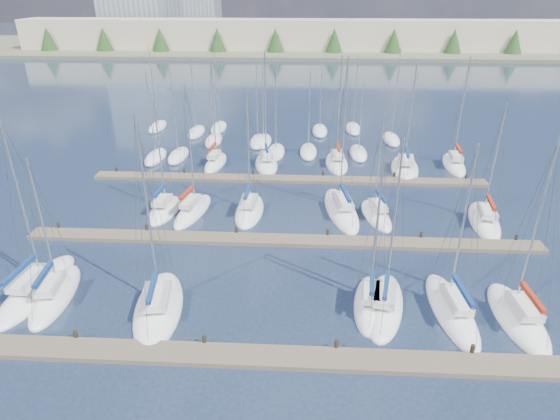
# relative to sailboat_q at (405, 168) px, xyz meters

# --- Properties ---
(ground) EXTENTS (400.00, 400.00, 0.00)m
(ground) POSITION_rel_sailboat_q_xyz_m (-13.83, 25.67, -0.17)
(ground) COLOR #243249
(ground) RESTS_ON ground
(dock_near) EXTENTS (44.00, 1.93, 1.10)m
(dock_near) POSITION_rel_sailboat_q_xyz_m (-13.83, -32.31, -0.02)
(dock_near) COLOR #6B5E4C
(dock_near) RESTS_ON ground
(dock_mid) EXTENTS (44.00, 1.93, 1.10)m
(dock_mid) POSITION_rel_sailboat_q_xyz_m (-13.83, -18.31, -0.02)
(dock_mid) COLOR #6B5E4C
(dock_mid) RESTS_ON ground
(dock_far) EXTENTS (44.00, 1.93, 1.10)m
(dock_far) POSITION_rel_sailboat_q_xyz_m (-13.83, -4.31, -0.02)
(dock_far) COLOR #6B5E4C
(dock_far) RESTS_ON ground
(sailboat_q) EXTENTS (4.43, 9.41, 12.99)m
(sailboat_q) POSITION_rel_sailboat_q_xyz_m (0.00, 0.00, 0.00)
(sailboat_q) COLOR white
(sailboat_q) RESTS_ON ground
(sailboat_h) EXTENTS (2.82, 6.64, 11.30)m
(sailboat_h) POSITION_rel_sailboat_q_xyz_m (-25.50, -13.04, 0.01)
(sailboat_h) COLOR white
(sailboat_h) RESTS_ON ground
(sailboat_b) EXTENTS (3.33, 7.97, 10.89)m
(sailboat_b) POSITION_rel_sailboat_q_xyz_m (-29.36, -27.06, 0.01)
(sailboat_b) COLOR white
(sailboat_b) RESTS_ON ground
(sailboat_f) EXTENTS (2.92, 8.72, 12.35)m
(sailboat_f) POSITION_rel_sailboat_q_xyz_m (-1.87, -27.25, 0.01)
(sailboat_f) COLOR white
(sailboat_f) RESTS_ON ground
(sailboat_j) EXTENTS (2.83, 7.58, 12.75)m
(sailboat_j) POSITION_rel_sailboat_q_xyz_m (-17.23, -12.69, 0.01)
(sailboat_j) COLOR white
(sailboat_j) RESTS_ON ground
(sailboat_l) EXTENTS (3.31, 7.03, 10.62)m
(sailboat_l) POSITION_rel_sailboat_q_xyz_m (-5.07, -13.04, 0.01)
(sailboat_l) COLOR white
(sailboat_l) RESTS_ON ground
(sailboat_r) EXTENTS (3.18, 8.39, 13.46)m
(sailboat_r) POSITION_rel_sailboat_q_xyz_m (6.22, 1.57, 0.02)
(sailboat_r) COLOR white
(sailboat_r) RESTS_ON ground
(sailboat_e) EXTENTS (4.18, 8.22, 12.62)m
(sailboat_e) POSITION_rel_sailboat_q_xyz_m (-6.34, -27.02, 0.01)
(sailboat_e) COLOR white
(sailboat_e) RESTS_ON ground
(sailboat_o) EXTENTS (3.67, 7.74, 14.02)m
(sailboat_o) POSITION_rel_sailboat_q_xyz_m (-16.65, 0.43, 0.02)
(sailboat_o) COLOR white
(sailboat_o) RESTS_ON ground
(sailboat_k) EXTENTS (4.14, 10.47, 15.19)m
(sailboat_k) POSITION_rel_sailboat_q_xyz_m (-8.33, -12.00, 0.02)
(sailboat_k) COLOR white
(sailboat_k) RESTS_ON ground
(sailboat_d) EXTENTS (2.96, 6.98, 11.41)m
(sailboat_d) POSITION_rel_sailboat_q_xyz_m (-7.32, -26.89, 0.02)
(sailboat_d) COLOR white
(sailboat_d) RESTS_ON ground
(sailboat_a) EXTENTS (3.29, 9.48, 13.24)m
(sailboat_a) POSITION_rel_sailboat_q_xyz_m (-31.09, -26.42, 0.01)
(sailboat_a) COLOR white
(sailboat_a) RESTS_ON ground
(sailboat_c) EXTENTS (4.41, 8.89, 14.09)m
(sailboat_c) POSITION_rel_sailboat_q_xyz_m (-21.69, -28.02, 0.01)
(sailboat_c) COLOR white
(sailboat_c) RESTS_ON ground
(sailboat_i) EXTENTS (3.46, 8.03, 12.86)m
(sailboat_i) POSITION_rel_sailboat_q_xyz_m (-22.68, -13.10, 0.03)
(sailboat_i) COLOR white
(sailboat_i) RESTS_ON ground
(sailboat_n) EXTENTS (2.67, 7.18, 12.92)m
(sailboat_n) POSITION_rel_sailboat_q_xyz_m (-22.92, 0.47, 0.03)
(sailboat_n) COLOR white
(sailboat_n) RESTS_ON ground
(sailboat_m) EXTENTS (3.81, 8.60, 11.67)m
(sailboat_m) POSITION_rel_sailboat_q_xyz_m (4.79, -13.66, 0.01)
(sailboat_m) COLOR white
(sailboat_m) RESTS_ON ground
(sailboat_p) EXTENTS (2.82, 8.00, 13.52)m
(sailboat_p) POSITION_rel_sailboat_q_xyz_m (-8.04, 1.31, 0.02)
(sailboat_p) COLOR white
(sailboat_p) RESTS_ON ground
(sailboat_g) EXTENTS (2.89, 7.84, 13.09)m
(sailboat_g) POSITION_rel_sailboat_q_xyz_m (2.27, -27.80, 0.01)
(sailboat_g) COLOR white
(sailboat_g) RESTS_ON ground
(distant_boats) EXTENTS (36.93, 20.75, 13.30)m
(distant_boats) POSITION_rel_sailboat_q_xyz_m (-18.18, 9.44, 0.12)
(distant_boats) COLOR #9EA0A5
(distant_boats) RESTS_ON ground
(shoreline) EXTENTS (400.00, 60.00, 38.00)m
(shoreline) POSITION_rel_sailboat_q_xyz_m (-27.13, 115.44, 7.27)
(shoreline) COLOR #666B51
(shoreline) RESTS_ON ground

